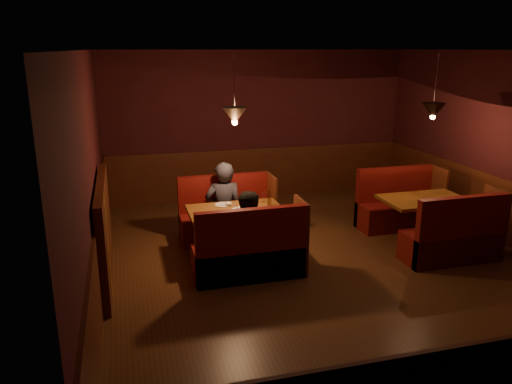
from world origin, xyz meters
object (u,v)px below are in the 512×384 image
object	(u,v)px
main_table	(237,220)
main_bench_far	(227,218)
diner_a	(224,191)
main_bench_near	(251,255)
second_bench_far	(398,208)
diner_b	(252,220)
second_bench_near	(455,240)
second_table	(424,210)

from	to	relation	value
main_table	main_bench_far	xyz separation A→B (m)	(0.02, 0.76, -0.23)
diner_a	main_bench_far	bearing A→B (deg)	-123.37
main_bench_near	second_bench_far	xyz separation A→B (m)	(2.91, 1.29, 0.00)
diner_b	second_bench_near	bearing A→B (deg)	-4.48
main_bench_near	second_bench_near	size ratio (longest dim) A/B	1.05
second_table	second_bench_far	distance (m)	0.79
main_table	main_bench_far	bearing A→B (deg)	88.82
diner_a	diner_b	bearing A→B (deg)	100.20
second_bench_far	second_bench_near	xyz separation A→B (m)	(0.00, -1.52, 0.00)
main_table	second_bench_near	size ratio (longest dim) A/B	0.95
main_bench_near	second_bench_far	size ratio (longest dim) A/B	1.05
main_table	second_table	bearing A→B (deg)	-4.67
main_table	main_bench_near	distance (m)	0.80
second_bench_near	second_bench_far	bearing A→B (deg)	90.00
main_bench_far	second_bench_far	xyz separation A→B (m)	(2.91, -0.24, 0.00)
main_bench_near	second_table	size ratio (longest dim) A/B	1.16
second_table	diner_b	world-z (taller)	diner_b
second_table	diner_a	distance (m)	3.09
second_table	second_bench_near	xyz separation A→B (m)	(0.03, -0.76, -0.21)
second_bench_far	diner_b	xyz separation A→B (m)	(-2.85, -1.10, 0.42)
second_table	diner_b	size ratio (longest dim) A/B	0.86
main_bench_near	second_table	xyz separation A→B (m)	(2.88, 0.53, 0.21)
second_table	second_bench_near	world-z (taller)	second_bench_near
second_bench_far	diner_b	bearing A→B (deg)	-158.90
main_bench_far	second_table	world-z (taller)	main_bench_far
main_bench_near	diner_b	world-z (taller)	diner_b
second_bench_near	main_table	bearing A→B (deg)	161.17
main_table	diner_a	size ratio (longest dim) A/B	0.83
main_table	diner_b	world-z (taller)	diner_b
main_bench_far	diner_a	bearing A→B (deg)	-128.01
diner_b	main_bench_far	bearing A→B (deg)	96.32
second_table	main_table	bearing A→B (deg)	175.33
main_bench_far	second_bench_far	world-z (taller)	same
main_bench_near	second_table	distance (m)	2.93
main_table	diner_b	size ratio (longest dim) A/B	0.91
main_bench_far	diner_b	size ratio (longest dim) A/B	1.00
main_table	second_table	size ratio (longest dim) A/B	1.05
main_bench_far	second_table	xyz separation A→B (m)	(2.88, -1.00, 0.21)
diner_b	second_table	bearing A→B (deg)	10.78
second_table	second_bench_near	bearing A→B (deg)	-87.80
second_table	diner_b	bearing A→B (deg)	-173.13
main_table	second_table	distance (m)	2.90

